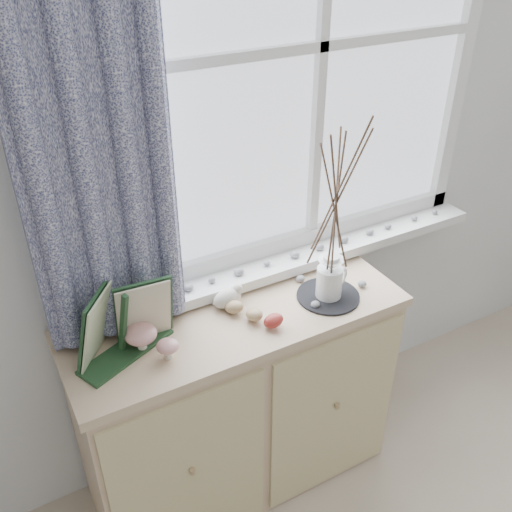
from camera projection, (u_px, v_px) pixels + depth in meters
The scene contains 8 objects.
sideboard at pixel (239, 402), 2.19m from camera, with size 1.20×0.45×0.85m.
botanical_book at pixel (125, 327), 1.71m from camera, with size 0.37×0.13×0.26m, color #1D3C21, non-canonical shape.
toadstool_cluster at pixel (148, 338), 1.77m from camera, with size 0.15×0.16×0.10m.
wooden_eggs at pixel (254, 314), 1.92m from camera, with size 0.14×0.17×0.07m.
songbird_figurine at pixel (227, 297), 1.98m from camera, with size 0.14×0.07×0.08m, color beige, non-canonical shape.
crocheted_doily at pixel (328, 296), 2.05m from camera, with size 0.23×0.23×0.01m, color black.
twig_pitcher at pixel (337, 196), 1.83m from camera, with size 0.32×0.32×0.70m.
sideboard_pebbles at pixel (326, 289), 2.07m from camera, with size 0.25×0.19×0.02m.
Camera 1 is at (-0.84, 0.37, 2.07)m, focal length 40.00 mm.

